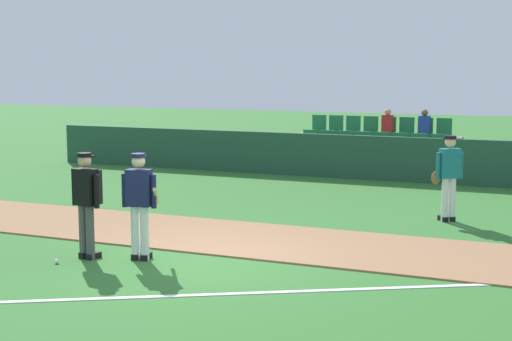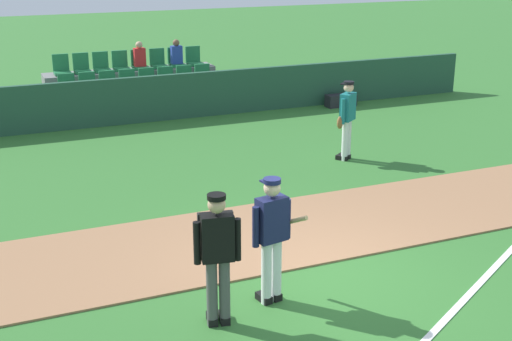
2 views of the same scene
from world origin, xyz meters
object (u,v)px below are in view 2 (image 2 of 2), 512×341
(umpire_home_plate, at_px, (217,252))
(equipment_bag, at_px, (341,100))
(batter_navy_jersey, at_px, (272,235))
(runner_teal_jersey, at_px, (347,118))

(umpire_home_plate, distance_m, equipment_bag, 12.51)
(batter_navy_jersey, height_order, umpire_home_plate, same)
(umpire_home_plate, xyz_separation_m, runner_teal_jersey, (4.96, 5.42, -0.04))
(umpire_home_plate, relative_size, equipment_bag, 1.96)
(runner_teal_jersey, bearing_deg, umpire_home_plate, -132.48)
(umpire_home_plate, distance_m, runner_teal_jersey, 7.35)
(runner_teal_jersey, height_order, equipment_bag, runner_teal_jersey)
(batter_navy_jersey, height_order, runner_teal_jersey, same)
(umpire_home_plate, bearing_deg, equipment_bag, 53.33)
(umpire_home_plate, height_order, equipment_bag, umpire_home_plate)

